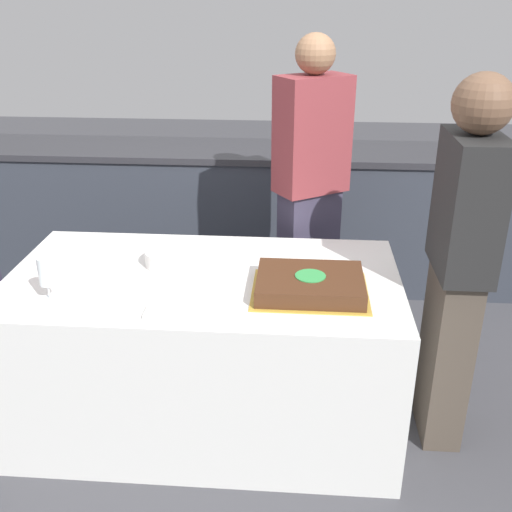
{
  "coord_description": "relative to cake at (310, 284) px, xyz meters",
  "views": [
    {
      "loc": [
        0.4,
        -2.27,
        1.87
      ],
      "look_at": [
        0.23,
        0.0,
        0.84
      ],
      "focal_mm": 42.0,
      "sensor_mm": 36.0,
      "label": 1
    }
  ],
  "objects": [
    {
      "name": "dining_table",
      "position": [
        -0.45,
        0.11,
        -0.41
      ],
      "size": [
        1.68,
        0.9,
        0.74
      ],
      "color": "silver",
      "rests_on": "ground_plane"
    },
    {
      "name": "person_cutting_cake",
      "position": [
        0.0,
        0.78,
        0.1
      ],
      "size": [
        0.4,
        0.36,
        1.68
      ],
      "rotation": [
        0.0,
        0.0,
        -2.55
      ],
      "color": "#383347",
      "rests_on": "ground_plane"
    },
    {
      "name": "wine_glass",
      "position": [
        -1.02,
        -0.14,
        0.08
      ],
      "size": [
        0.06,
        0.06,
        0.18
      ],
      "color": "white",
      "rests_on": "dining_table"
    },
    {
      "name": "utensil_pile",
      "position": [
        -0.54,
        -0.22,
        -0.02
      ],
      "size": [
        0.16,
        0.11,
        0.02
      ],
      "color": "white",
      "rests_on": "dining_table"
    },
    {
      "name": "plate_stack",
      "position": [
        -0.61,
        0.21,
        0.0
      ],
      "size": [
        0.22,
        0.22,
        0.07
      ],
      "color": "white",
      "rests_on": "dining_table"
    },
    {
      "name": "side_plate_near_cake",
      "position": [
        -0.05,
        0.33,
        -0.03
      ],
      "size": [
        0.22,
        0.22,
        0.0
      ],
      "color": "white",
      "rests_on": "dining_table"
    },
    {
      "name": "back_counter",
      "position": [
        -0.45,
        1.64,
        -0.32
      ],
      "size": [
        4.4,
        0.58,
        0.92
      ],
      "color": "#333842",
      "rests_on": "ground_plane"
    },
    {
      "name": "ground_plane",
      "position": [
        -0.45,
        0.11,
        -0.78
      ],
      "size": [
        14.0,
        14.0,
        0.0
      ],
      "primitive_type": "plane",
      "color": "#424247"
    },
    {
      "name": "person_seated_right",
      "position": [
        0.61,
        0.11,
        0.06
      ],
      "size": [
        0.23,
        0.39,
        1.6
      ],
      "rotation": [
        0.0,
        0.0,
        -1.57
      ],
      "color": "#4C4238",
      "rests_on": "ground_plane"
    },
    {
      "name": "cake",
      "position": [
        0.0,
        0.0,
        0.0
      ],
      "size": [
        0.47,
        0.37,
        0.07
      ],
      "color": "gold",
      "rests_on": "dining_table"
    }
  ]
}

